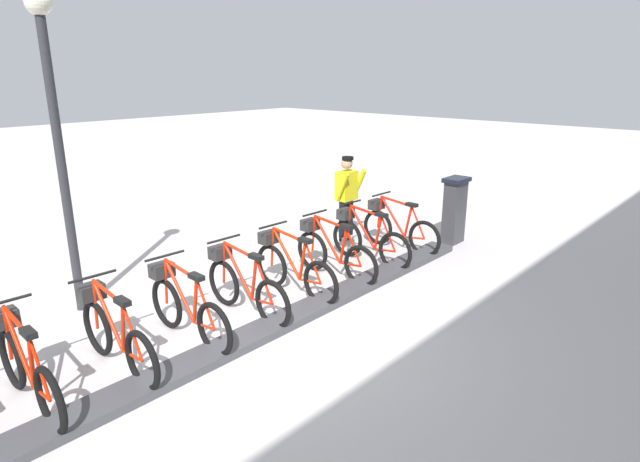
# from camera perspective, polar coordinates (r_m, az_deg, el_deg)

# --- Properties ---
(ground_plane) EXTENTS (60.00, 60.00, 0.00)m
(ground_plane) POSITION_cam_1_polar(r_m,az_deg,el_deg) (6.89, -6.39, -11.08)
(ground_plane) COLOR silver
(dock_rail_base) EXTENTS (0.44, 9.15, 0.10)m
(dock_rail_base) POSITION_cam_1_polar(r_m,az_deg,el_deg) (6.87, -6.41, -10.71)
(dock_rail_base) COLOR #47474C
(dock_rail_base) RESTS_ON ground
(payment_kiosk) EXTENTS (0.36, 0.52, 1.28)m
(payment_kiosk) POSITION_cam_1_polar(r_m,az_deg,el_deg) (10.49, 14.25, 2.29)
(payment_kiosk) COLOR #38383D
(payment_kiosk) RESTS_ON ground
(bike_docked_0) EXTENTS (1.72, 0.54, 1.02)m
(bike_docked_0) POSITION_cam_1_polar(r_m,az_deg,el_deg) (9.93, 8.31, 0.40)
(bike_docked_0) COLOR black
(bike_docked_0) RESTS_ON ground
(bike_docked_1) EXTENTS (1.72, 0.54, 1.02)m
(bike_docked_1) POSITION_cam_1_polar(r_m,az_deg,el_deg) (9.20, 5.09, -0.82)
(bike_docked_1) COLOR black
(bike_docked_1) RESTS_ON ground
(bike_docked_2) EXTENTS (1.72, 0.54, 1.02)m
(bike_docked_2) POSITION_cam_1_polar(r_m,az_deg,el_deg) (8.51, 1.33, -2.24)
(bike_docked_2) COLOR black
(bike_docked_2) RESTS_ON ground
(bike_docked_3) EXTENTS (1.72, 0.54, 1.02)m
(bike_docked_3) POSITION_cam_1_polar(r_m,az_deg,el_deg) (7.87, -3.08, -3.89)
(bike_docked_3) COLOR black
(bike_docked_3) RESTS_ON ground
(bike_docked_4) EXTENTS (1.72, 0.54, 1.02)m
(bike_docked_4) POSITION_cam_1_polar(r_m,az_deg,el_deg) (7.30, -8.24, -5.78)
(bike_docked_4) COLOR black
(bike_docked_4) RESTS_ON ground
(bike_docked_5) EXTENTS (1.72, 0.54, 1.02)m
(bike_docked_5) POSITION_cam_1_polar(r_m,az_deg,el_deg) (6.79, -14.28, -7.92)
(bike_docked_5) COLOR black
(bike_docked_5) RESTS_ON ground
(bike_docked_6) EXTENTS (1.72, 0.54, 1.02)m
(bike_docked_6) POSITION_cam_1_polar(r_m,az_deg,el_deg) (6.39, -21.24, -10.25)
(bike_docked_6) COLOR black
(bike_docked_6) RESTS_ON ground
(bike_docked_7) EXTENTS (1.72, 0.54, 1.02)m
(bike_docked_7) POSITION_cam_1_polar(r_m,az_deg,el_deg) (6.10, -29.12, -12.67)
(bike_docked_7) COLOR black
(bike_docked_7) RESTS_ON ground
(worker_near_rack) EXTENTS (0.46, 0.62, 1.66)m
(worker_near_rack) POSITION_cam_1_polar(r_m,az_deg,el_deg) (10.24, 2.90, 3.84)
(worker_near_rack) COLOR white
(worker_near_rack) RESTS_ON ground
(lamp_post) EXTENTS (0.32, 0.32, 4.16)m
(lamp_post) POSITION_cam_1_polar(r_m,az_deg,el_deg) (7.62, -26.71, 11.28)
(lamp_post) COLOR #2D2D33
(lamp_post) RESTS_ON ground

